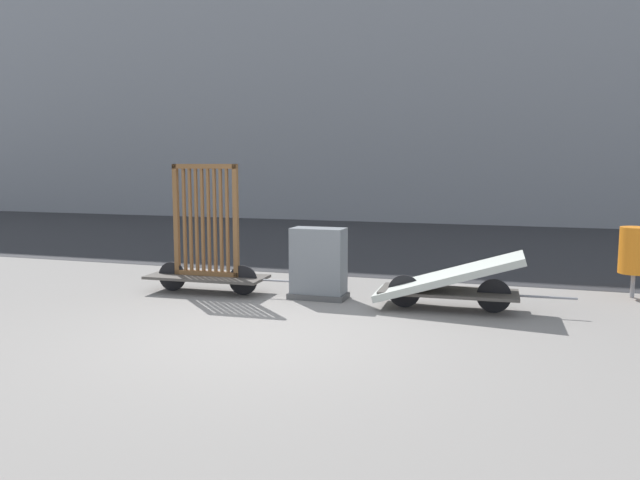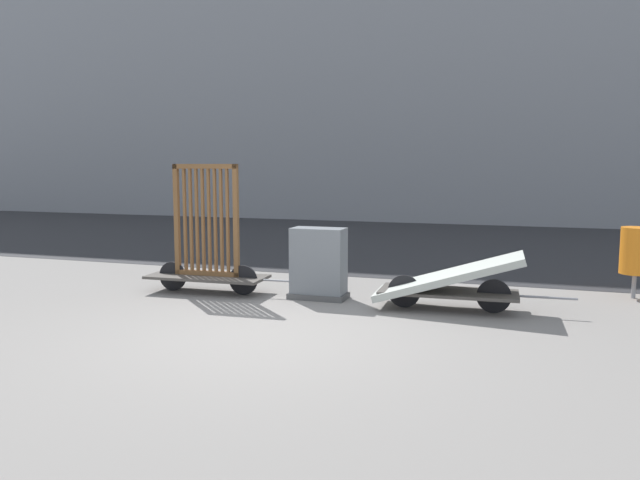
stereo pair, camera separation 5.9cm
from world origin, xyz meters
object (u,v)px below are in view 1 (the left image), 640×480
(bike_cart_with_bedframe, at_px, (207,253))
(bike_cart_with_mattress, at_px, (449,281))
(trash_bin, at_px, (635,251))
(utility_cabinet, at_px, (318,266))

(bike_cart_with_bedframe, relative_size, bike_cart_with_mattress, 0.97)
(bike_cart_with_mattress, distance_m, trash_bin, 2.93)
(bike_cart_with_mattress, bearing_deg, bike_cart_with_bedframe, 177.43)
(utility_cabinet, bearing_deg, bike_cart_with_mattress, -4.40)
(utility_cabinet, bearing_deg, trash_bin, 18.76)
(utility_cabinet, relative_size, trash_bin, 0.99)
(bike_cart_with_bedframe, height_order, bike_cart_with_mattress, bike_cart_with_bedframe)
(bike_cart_with_mattress, height_order, utility_cabinet, utility_cabinet)
(trash_bin, bearing_deg, bike_cart_with_bedframe, -165.06)
(bike_cart_with_bedframe, bearing_deg, trash_bin, 12.67)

